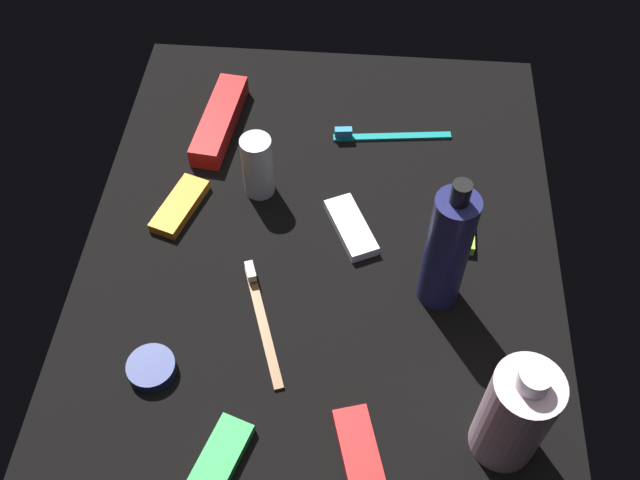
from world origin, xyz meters
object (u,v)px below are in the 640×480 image
object	(u,v)px
lotion_bottle	(447,250)
snack_bar_green	(218,463)
snack_bar_red	(360,453)
cream_tin_left	(152,368)
snack_bar_orange	(180,206)
bodywash_bottle	(515,414)
snack_bar_lime	(459,221)
snack_bar_white	(351,227)
toothbrush_teal	(385,135)
toothpaste_box_red	(220,120)
toothbrush_brown	(261,316)
deodorant_stick	(258,166)

from	to	relation	value
lotion_bottle	snack_bar_green	bearing A→B (deg)	135.21
snack_bar_red	cream_tin_left	distance (cm)	26.55
snack_bar_orange	cream_tin_left	distance (cm)	25.10
bodywash_bottle	snack_bar_lime	distance (cm)	31.90
snack_bar_red	snack_bar_green	size ratio (longest dim) A/B	1.00
bodywash_bottle	snack_bar_red	bearing A→B (deg)	100.32
bodywash_bottle	cream_tin_left	distance (cm)	41.91
snack_bar_red	snack_bar_white	size ratio (longest dim) A/B	1.00
toothbrush_teal	toothpaste_box_red	bearing A→B (deg)	89.78
snack_bar_lime	cream_tin_left	xyz separation A→B (cm)	(-25.55, 37.37, 0.08)
toothbrush_brown	cream_tin_left	world-z (taller)	toothbrush_brown
cream_tin_left	snack_bar_green	bearing A→B (deg)	-137.47
snack_bar_lime	toothbrush_teal	bearing A→B (deg)	35.70
toothbrush_teal	snack_bar_white	xyz separation A→B (cm)	(-18.28, 4.19, 0.14)
toothpaste_box_red	bodywash_bottle	bearing A→B (deg)	-133.32
toothbrush_brown	snack_bar_red	bearing A→B (deg)	-141.58
snack_bar_red	snack_bar_white	distance (cm)	31.62
toothpaste_box_red	snack_bar_green	bearing A→B (deg)	-164.32
bodywash_bottle	lotion_bottle	bearing A→B (deg)	19.45
toothbrush_teal	snack_bar_orange	world-z (taller)	toothbrush_teal
toothbrush_brown	snack_bar_green	world-z (taller)	toothbrush_brown
bodywash_bottle	toothpaste_box_red	size ratio (longest dim) A/B	0.96
deodorant_stick	toothbrush_teal	distance (cm)	21.72
toothpaste_box_red	snack_bar_lime	distance (cm)	39.44
snack_bar_red	cream_tin_left	bearing A→B (deg)	55.56
snack_bar_red	snack_bar_lime	world-z (taller)	same
deodorant_stick	snack_bar_red	size ratio (longest dim) A/B	0.95
toothpaste_box_red	snack_bar_green	size ratio (longest dim) A/B	1.69
bodywash_bottle	toothbrush_teal	xyz separation A→B (cm)	(46.91, 14.31, -6.96)
lotion_bottle	snack_bar_green	distance (cm)	35.74
toothbrush_brown	snack_bar_white	xyz separation A→B (cm)	(14.91, -10.46, 0.14)
deodorant_stick	snack_bar_green	distance (cm)	40.51
lotion_bottle	toothbrush_teal	distance (cm)	29.93
lotion_bottle	toothpaste_box_red	distance (cm)	43.66
bodywash_bottle	snack_bar_red	world-z (taller)	bodywash_bottle
toothbrush_brown	lotion_bottle	bearing A→B (deg)	-75.78
snack_bar_green	snack_bar_white	world-z (taller)	same
toothbrush_brown	snack_bar_orange	size ratio (longest dim) A/B	1.67
toothpaste_box_red	snack_bar_orange	world-z (taller)	toothpaste_box_red
snack_bar_white	snack_bar_green	bearing A→B (deg)	133.77
snack_bar_white	toothbrush_teal	bearing A→B (deg)	-38.52
deodorant_stick	snack_bar_green	size ratio (longest dim) A/B	0.95
toothbrush_brown	toothbrush_teal	size ratio (longest dim) A/B	0.96
deodorant_stick	toothbrush_teal	bearing A→B (deg)	-56.05
deodorant_stick	cream_tin_left	bearing A→B (deg)	163.01
snack_bar_red	cream_tin_left	xyz separation A→B (cm)	(8.27, 25.23, 0.08)
snack_bar_green	snack_bar_white	bearing A→B (deg)	-2.14
deodorant_stick	snack_bar_white	distance (cm)	15.49
bodywash_bottle	toothbrush_brown	bearing A→B (deg)	64.64
deodorant_stick	snack_bar_lime	size ratio (longest dim) A/B	0.95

